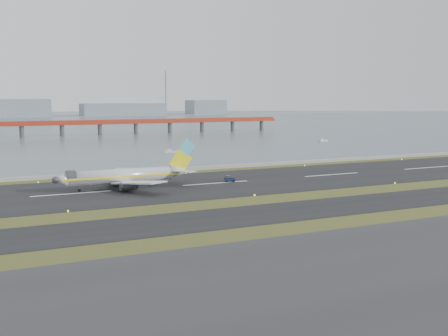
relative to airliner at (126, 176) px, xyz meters
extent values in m
plane|color=#344418|center=(25.16, -32.18, -3.46)|extent=(1000.00, 1000.00, 0.00)
cube|color=black|center=(25.16, -44.18, -3.41)|extent=(1000.00, 18.00, 0.10)
cube|color=black|center=(25.16, -2.18, -3.41)|extent=(1000.00, 45.00, 0.10)
cube|color=gray|center=(25.16, 27.82, -2.96)|extent=(1000.00, 2.50, 1.00)
cube|color=#41535E|center=(25.16, 427.82, -3.46)|extent=(1400.00, 800.00, 1.30)
cube|color=#A0301B|center=(45.16, 217.82, 4.04)|extent=(260.00, 5.00, 1.60)
cube|color=#A0301B|center=(45.16, 217.82, 5.54)|extent=(260.00, 0.40, 1.40)
cylinder|color=#4C4C51|center=(45.16, 217.82, -0.46)|extent=(2.80, 2.80, 7.00)
cylinder|color=#4C4C51|center=(141.16, 217.82, -0.46)|extent=(2.80, 2.80, 7.00)
cube|color=gray|center=(25.16, 587.82, -3.46)|extent=(1400.00, 80.00, 1.00)
cube|color=gray|center=(35.16, 587.82, 7.54)|extent=(70.00, 35.00, 22.00)
cube|color=gray|center=(165.16, 587.82, 4.54)|extent=(110.00, 35.00, 16.00)
cube|color=gray|center=(285.16, 587.82, 6.54)|extent=(50.00, 35.00, 20.00)
cylinder|color=gray|center=(225.16, 587.82, 26.54)|extent=(1.80, 1.80, 60.00)
cylinder|color=silver|center=(-1.50, 0.00, 0.04)|extent=(28.00, 3.80, 3.80)
cone|color=silver|center=(-17.10, 0.00, 0.04)|extent=(3.20, 3.80, 3.80)
cone|color=silver|center=(14.70, 0.00, 0.34)|extent=(5.00, 3.80, 3.80)
cube|color=#FFF21A|center=(-1.50, -1.92, 0.04)|extent=(31.00, 0.06, 0.45)
cube|color=#FFF21A|center=(-1.50, 1.92, 0.04)|extent=(31.00, 0.06, 0.45)
cube|color=silver|center=(0.70, -8.50, -0.66)|extent=(11.31, 15.89, 1.66)
cube|color=silver|center=(0.70, 8.50, -0.66)|extent=(11.31, 15.89, 1.66)
cylinder|color=#3A393E|center=(-1.00, -6.00, -1.86)|extent=(4.20, 2.10, 2.10)
cylinder|color=#3A393E|center=(-1.00, 6.00, -1.86)|extent=(4.20, 2.10, 2.10)
cube|color=#FFF21A|center=(15.50, 0.00, 3.24)|extent=(6.80, 0.35, 6.85)
cube|color=#50C7E3|center=(17.40, 0.00, 6.94)|extent=(4.85, 0.37, 4.90)
cube|color=silver|center=(15.00, -3.80, 0.84)|extent=(5.64, 6.80, 0.22)
cube|color=silver|center=(15.00, 3.80, 0.84)|extent=(5.64, 6.80, 0.22)
cylinder|color=black|center=(-12.50, 0.00, -3.01)|extent=(0.80, 0.28, 0.80)
cylinder|color=black|center=(0.00, -2.80, -2.91)|extent=(1.00, 0.38, 1.00)
cylinder|color=black|center=(0.00, 2.80, -2.91)|extent=(1.00, 0.38, 1.00)
cube|color=#141C38|center=(29.76, -1.53, -2.63)|extent=(3.23, 2.27, 1.10)
cube|color=#3A393E|center=(29.40, -1.45, -1.90)|extent=(1.56, 1.63, 0.64)
cylinder|color=black|center=(28.61, -2.02, -3.14)|extent=(0.69, 0.41, 0.64)
cylinder|color=black|center=(28.94, -0.59, -3.14)|extent=(0.69, 0.41, 0.64)
cylinder|color=black|center=(30.57, -2.48, -3.14)|extent=(0.69, 0.41, 0.64)
cylinder|color=black|center=(30.91, -1.05, -3.14)|extent=(0.69, 0.41, 0.64)
cube|color=silver|center=(45.08, 85.31, -3.06)|extent=(7.25, 3.56, 0.89)
cube|color=silver|center=(43.62, 85.62, -2.27)|extent=(2.27, 1.96, 0.89)
cube|color=silver|center=(142.41, 109.51, -3.10)|extent=(6.48, 3.56, 0.79)
cube|color=silver|center=(141.13, 109.14, -2.40)|extent=(2.09, 1.84, 0.79)
camera|label=1|loc=(-40.92, -143.70, 20.68)|focal=45.00mm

